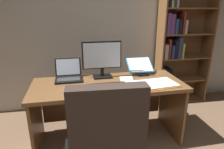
{
  "coord_description": "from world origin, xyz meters",
  "views": [
    {
      "loc": [
        -0.51,
        -0.69,
        1.56
      ],
      "look_at": [
        -0.11,
        1.31,
        0.86
      ],
      "focal_mm": 31.79,
      "sensor_mm": 36.0,
      "label": 1
    }
  ],
  "objects_px": {
    "keyboard": "(107,86)",
    "desk": "(107,97)",
    "monitor": "(102,60)",
    "laptop": "(69,75)",
    "bookshelf": "(178,49)",
    "notepad": "(127,80)",
    "pen": "(129,79)",
    "open_binder": "(154,84)",
    "reading_stand_with_book": "(140,66)",
    "computer_mouse": "(79,87)"
  },
  "relations": [
    {
      "from": "keyboard",
      "to": "desk",
      "type": "bearing_deg",
      "value": 80.22
    },
    {
      "from": "monitor",
      "to": "laptop",
      "type": "distance_m",
      "value": 0.44
    },
    {
      "from": "desk",
      "to": "bookshelf",
      "type": "xyz_separation_m",
      "value": [
        1.3,
        0.76,
        0.37
      ]
    },
    {
      "from": "monitor",
      "to": "notepad",
      "type": "xyz_separation_m",
      "value": [
        0.27,
        -0.17,
        -0.22
      ]
    },
    {
      "from": "notepad",
      "to": "pen",
      "type": "xyz_separation_m",
      "value": [
        0.02,
        0.0,
        0.01
      ]
    },
    {
      "from": "notepad",
      "to": "pen",
      "type": "bearing_deg",
      "value": 0.0
    },
    {
      "from": "open_binder",
      "to": "reading_stand_with_book",
      "type": "bearing_deg",
      "value": 84.68
    },
    {
      "from": "desk",
      "to": "notepad",
      "type": "relative_size",
      "value": 8.08
    },
    {
      "from": "reading_stand_with_book",
      "to": "open_binder",
      "type": "distance_m",
      "value": 0.45
    },
    {
      "from": "bookshelf",
      "to": "computer_mouse",
      "type": "distance_m",
      "value": 1.89
    },
    {
      "from": "open_binder",
      "to": "monitor",
      "type": "bearing_deg",
      "value": 137.62
    },
    {
      "from": "bookshelf",
      "to": "open_binder",
      "type": "xyz_separation_m",
      "value": [
        -0.82,
        -1.0,
        -0.15
      ]
    },
    {
      "from": "monitor",
      "to": "keyboard",
      "type": "xyz_separation_m",
      "value": [
        -0.0,
        -0.33,
        -0.21
      ]
    },
    {
      "from": "computer_mouse",
      "to": "reading_stand_with_book",
      "type": "relative_size",
      "value": 0.33
    },
    {
      "from": "monitor",
      "to": "open_binder",
      "type": "bearing_deg",
      "value": -36.51
    },
    {
      "from": "laptop",
      "to": "open_binder",
      "type": "height_order",
      "value": "laptop"
    },
    {
      "from": "reading_stand_with_book",
      "to": "open_binder",
      "type": "xyz_separation_m",
      "value": [
        0.0,
        -0.45,
        -0.08
      ]
    },
    {
      "from": "laptop",
      "to": "keyboard",
      "type": "relative_size",
      "value": 0.73
    },
    {
      "from": "laptop",
      "to": "pen",
      "type": "bearing_deg",
      "value": -13.89
    },
    {
      "from": "laptop",
      "to": "keyboard",
      "type": "bearing_deg",
      "value": -39.5
    },
    {
      "from": "open_binder",
      "to": "pen",
      "type": "distance_m",
      "value": 0.31
    },
    {
      "from": "monitor",
      "to": "laptop",
      "type": "height_order",
      "value": "monitor"
    },
    {
      "from": "bookshelf",
      "to": "monitor",
      "type": "distance_m",
      "value": 1.47
    },
    {
      "from": "open_binder",
      "to": "computer_mouse",
      "type": "bearing_deg",
      "value": 170.61
    },
    {
      "from": "laptop",
      "to": "keyboard",
      "type": "height_order",
      "value": "laptop"
    },
    {
      "from": "open_binder",
      "to": "pen",
      "type": "bearing_deg",
      "value": 131.22
    },
    {
      "from": "desk",
      "to": "reading_stand_with_book",
      "type": "distance_m",
      "value": 0.6
    },
    {
      "from": "pen",
      "to": "open_binder",
      "type": "bearing_deg",
      "value": -42.91
    },
    {
      "from": "bookshelf",
      "to": "reading_stand_with_book",
      "type": "xyz_separation_m",
      "value": [
        -0.82,
        -0.55,
        -0.08
      ]
    },
    {
      "from": "keyboard",
      "to": "reading_stand_with_book",
      "type": "xyz_separation_m",
      "value": [
        0.51,
        0.4,
        0.07
      ]
    },
    {
      "from": "notepad",
      "to": "pen",
      "type": "relative_size",
      "value": 1.5
    },
    {
      "from": "bookshelf",
      "to": "notepad",
      "type": "distance_m",
      "value": 1.33
    },
    {
      "from": "computer_mouse",
      "to": "pen",
      "type": "distance_m",
      "value": 0.61
    },
    {
      "from": "pen",
      "to": "computer_mouse",
      "type": "bearing_deg",
      "value": -164.61
    },
    {
      "from": "reading_stand_with_book",
      "to": "open_binder",
      "type": "height_order",
      "value": "reading_stand_with_book"
    },
    {
      "from": "computer_mouse",
      "to": "open_binder",
      "type": "xyz_separation_m",
      "value": [
        0.81,
        -0.05,
        -0.01
      ]
    },
    {
      "from": "laptop",
      "to": "reading_stand_with_book",
      "type": "distance_m",
      "value": 0.91
    },
    {
      "from": "notepad",
      "to": "laptop",
      "type": "bearing_deg",
      "value": 165.71
    },
    {
      "from": "laptop",
      "to": "pen",
      "type": "relative_size",
      "value": 2.18
    },
    {
      "from": "monitor",
      "to": "keyboard",
      "type": "distance_m",
      "value": 0.39
    },
    {
      "from": "computer_mouse",
      "to": "notepad",
      "type": "height_order",
      "value": "computer_mouse"
    },
    {
      "from": "computer_mouse",
      "to": "open_binder",
      "type": "relative_size",
      "value": 0.2
    },
    {
      "from": "reading_stand_with_book",
      "to": "desk",
      "type": "bearing_deg",
      "value": -156.31
    },
    {
      "from": "desk",
      "to": "keyboard",
      "type": "height_order",
      "value": "keyboard"
    },
    {
      "from": "monitor",
      "to": "reading_stand_with_book",
      "type": "bearing_deg",
      "value": 7.69
    },
    {
      "from": "monitor",
      "to": "open_binder",
      "type": "xyz_separation_m",
      "value": [
        0.51,
        -0.38,
        -0.21
      ]
    },
    {
      "from": "reading_stand_with_book",
      "to": "pen",
      "type": "xyz_separation_m",
      "value": [
        -0.22,
        -0.24,
        -0.07
      ]
    },
    {
      "from": "monitor",
      "to": "pen",
      "type": "distance_m",
      "value": 0.39
    },
    {
      "from": "bookshelf",
      "to": "notepad",
      "type": "xyz_separation_m",
      "value": [
        -1.07,
        -0.79,
        -0.16
      ]
    },
    {
      "from": "bookshelf",
      "to": "desk",
      "type": "bearing_deg",
      "value": -149.78
    }
  ]
}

